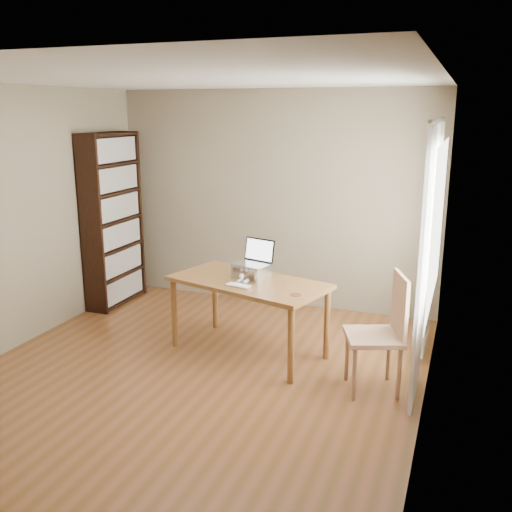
{
  "coord_description": "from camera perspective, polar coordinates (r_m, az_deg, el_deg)",
  "views": [
    {
      "loc": [
        2.2,
        -4.24,
        2.36
      ],
      "look_at": [
        0.36,
        0.67,
        1.01
      ],
      "focal_mm": 40.0,
      "sensor_mm": 36.0,
      "label": 1
    }
  ],
  "objects": [
    {
      "name": "cat",
      "position": [
        5.62,
        -0.39,
        -1.48
      ],
      "size": [
        0.25,
        0.49,
        0.16
      ],
      "rotation": [
        0.0,
        0.0,
        -0.11
      ],
      "color": "#463E37",
      "rests_on": "desk"
    },
    {
      "name": "chair",
      "position": [
        4.94,
        12.66,
        -7.22
      ],
      "size": [
        0.6,
        0.59,
        1.04
      ],
      "rotation": [
        0.0,
        0.0,
        0.37
      ],
      "color": "tan",
      "rests_on": "ground"
    },
    {
      "name": "laptop_stand",
      "position": [
        5.58,
        -0.47,
        -1.42
      ],
      "size": [
        0.32,
        0.25,
        0.13
      ],
      "rotation": [
        0.0,
        0.0,
        -0.27
      ],
      "color": "silver",
      "rests_on": "desk"
    },
    {
      "name": "coaster",
      "position": [
        5.11,
        3.99,
        -3.89
      ],
      "size": [
        0.1,
        0.1,
        0.01
      ],
      "primitive_type": "cylinder",
      "color": "#53301C",
      "rests_on": "desk"
    },
    {
      "name": "desk",
      "position": [
        5.56,
        -0.76,
        -3.32
      ],
      "size": [
        1.67,
        1.14,
        0.75
      ],
      "rotation": [
        0.0,
        0.0,
        -0.27
      ],
      "color": "brown",
      "rests_on": "ground"
    },
    {
      "name": "keyboard",
      "position": [
        5.34,
        -1.73,
        -2.99
      ],
      "size": [
        0.28,
        0.16,
        0.02
      ],
      "rotation": [
        0.0,
        0.0,
        -0.2
      ],
      "color": "silver",
      "rests_on": "desk"
    },
    {
      "name": "bookshelf",
      "position": [
        7.18,
        -14.13,
        3.5
      ],
      "size": [
        0.3,
        0.9,
        2.1
      ],
      "color": "black",
      "rests_on": "ground"
    },
    {
      "name": "room",
      "position": [
        4.89,
        -6.36,
        1.88
      ],
      "size": [
        4.04,
        4.54,
        2.64
      ],
      "color": "brown",
      "rests_on": "ground"
    },
    {
      "name": "curtains",
      "position": [
        5.19,
        16.85,
        0.58
      ],
      "size": [
        0.03,
        1.9,
        2.25
      ],
      "color": "white",
      "rests_on": "ground"
    },
    {
      "name": "laptop",
      "position": [
        5.61,
        -0.25,
        -0.18
      ],
      "size": [
        0.39,
        0.37,
        0.24
      ],
      "rotation": [
        0.0,
        0.0,
        -0.27
      ],
      "color": "silver",
      "rests_on": "laptop_stand"
    }
  ]
}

